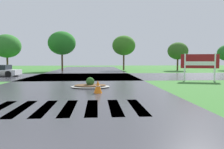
{
  "coord_description": "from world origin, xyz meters",
  "views": [
    {
      "loc": [
        1.57,
        -3.41,
        1.89
      ],
      "look_at": [
        2.52,
        10.5,
        0.89
      ],
      "focal_mm": 34.62,
      "sensor_mm": 36.0,
      "label": 1
    }
  ],
  "objects_px": {
    "estate_billboard": "(200,63)",
    "traffic_cone": "(98,87)",
    "drainage_pipe_stack": "(1,73)",
    "median_island": "(90,85)"
  },
  "relations": [
    {
      "from": "estate_billboard",
      "to": "traffic_cone",
      "type": "xyz_separation_m",
      "value": [
        -8.75,
        -6.03,
        -1.24
      ]
    },
    {
      "from": "drainage_pipe_stack",
      "to": "traffic_cone",
      "type": "height_order",
      "value": "drainage_pipe_stack"
    },
    {
      "from": "estate_billboard",
      "to": "median_island",
      "type": "xyz_separation_m",
      "value": [
        -9.26,
        -3.58,
        -1.45
      ]
    },
    {
      "from": "traffic_cone",
      "to": "drainage_pipe_stack",
      "type": "bearing_deg",
      "value": 130.97
    },
    {
      "from": "estate_billboard",
      "to": "drainage_pipe_stack",
      "type": "relative_size",
      "value": 2.03
    },
    {
      "from": "median_island",
      "to": "drainage_pipe_stack",
      "type": "distance_m",
      "value": 13.59
    },
    {
      "from": "estate_billboard",
      "to": "traffic_cone",
      "type": "distance_m",
      "value": 10.7
    },
    {
      "from": "median_island",
      "to": "drainage_pipe_stack",
      "type": "bearing_deg",
      "value": 136.12
    },
    {
      "from": "estate_billboard",
      "to": "drainage_pipe_stack",
      "type": "bearing_deg",
      "value": -2.47
    },
    {
      "from": "median_island",
      "to": "drainage_pipe_stack",
      "type": "relative_size",
      "value": 1.72
    }
  ]
}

